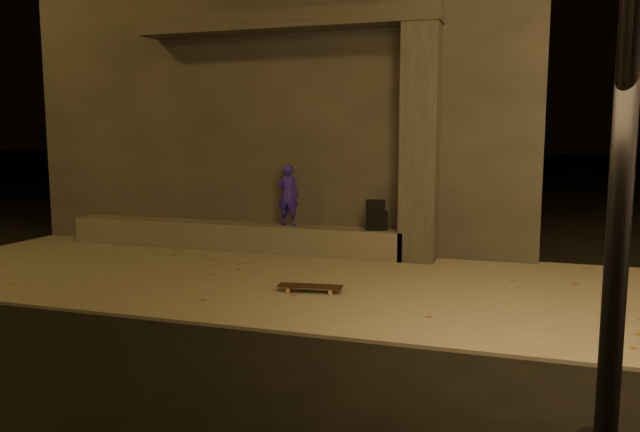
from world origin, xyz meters
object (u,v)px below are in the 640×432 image
(column, at_px, (420,144))
(skateboard, at_px, (310,287))
(backpack, at_px, (377,219))
(skateboarder, at_px, (288,195))

(column, xyz_separation_m, skateboard, (-0.95, -2.41, -1.73))
(column, distance_m, backpack, 1.35)
(column, bearing_deg, skateboard, -111.60)
(backpack, height_order, skateboard, backpack)
(skateboarder, distance_m, skateboard, 2.84)
(column, relative_size, skateboard, 4.37)
(skateboarder, relative_size, backpack, 2.07)
(backpack, bearing_deg, skateboarder, 166.06)
(column, bearing_deg, skateboarder, 180.00)
(column, distance_m, skateboard, 3.12)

